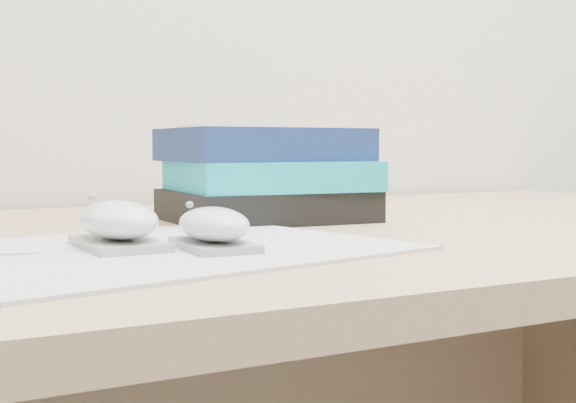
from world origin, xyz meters
TOP-DOWN VIEW (x-y plane):
  - mousepad at (-0.18, 1.45)m, footprint 0.44×0.38m
  - mouse_rear at (-0.22, 1.46)m, footprint 0.06×0.11m
  - mouse_front at (-0.15, 1.42)m, footprint 0.06×0.10m
  - book_stack at (0.03, 1.66)m, footprint 0.24×0.20m

SIDE VIEW (x-z plane):
  - mousepad at x=-0.18m, z-range 0.73..0.73m
  - mouse_front at x=-0.15m, z-range 0.73..0.77m
  - mouse_rear at x=-0.22m, z-range 0.73..0.78m
  - book_stack at x=0.03m, z-range 0.73..0.84m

